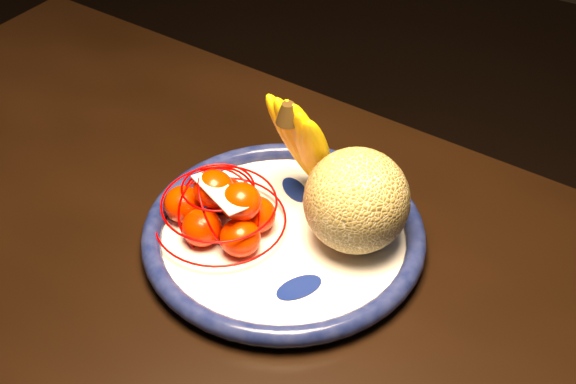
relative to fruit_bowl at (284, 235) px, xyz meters
The scene contains 5 objects.
fruit_bowl is the anchor object (origin of this frame).
cantaloupe 0.10m from the fruit_bowl, 24.23° to the left, with size 0.12×0.12×0.12m, color olive.
banana_bunch 0.11m from the fruit_bowl, 97.86° to the left, with size 0.10×0.10×0.16m.
mandarin_bag 0.08m from the fruit_bowl, 160.15° to the right, with size 0.19×0.19×0.10m.
price_tag 0.09m from the fruit_bowl, 151.02° to the right, with size 0.07×0.03×0.00m, color white.
Camera 1 is at (0.29, -0.52, 1.35)m, focal length 50.00 mm.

